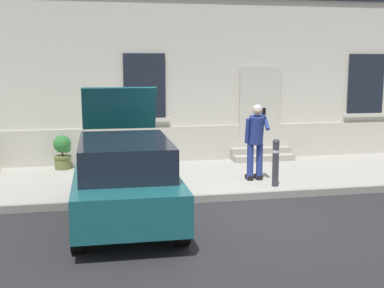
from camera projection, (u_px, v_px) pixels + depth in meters
ground_plane at (227, 215)px, 9.56m from camera, size 80.00×80.00×0.00m
sidewalk at (196, 178)px, 12.25m from camera, size 24.00×3.60×0.15m
curb_edge at (215, 198)px, 10.45m from camera, size 24.00×0.12×0.15m
building_facade at (177, 29)px, 14.08m from camera, size 24.00×1.52×7.50m
entrance_stoop at (261, 155)px, 14.14m from camera, size 1.70×0.64×0.32m
hatchback_car_teal at (125, 177)px, 9.06m from camera, size 1.85×4.09×2.34m
bollard_near_person at (276, 161)px, 11.04m from camera, size 0.15×0.15×1.04m
person_on_phone at (256, 137)px, 11.51m from camera, size 0.51×0.50×1.75m
planter_olive at (63, 151)px, 12.83m from camera, size 0.44×0.44×0.86m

